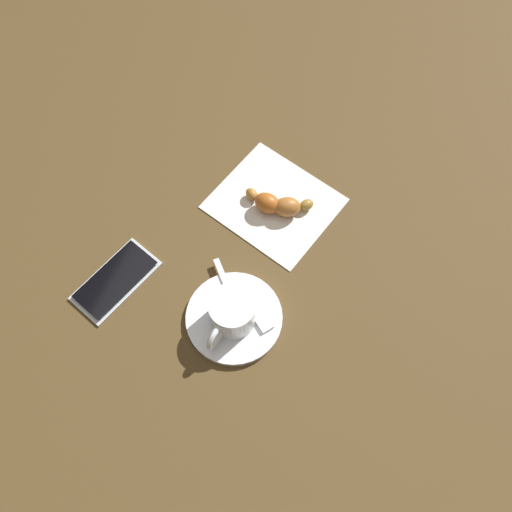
{
  "coord_description": "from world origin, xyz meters",
  "views": [
    {
      "loc": [
        0.31,
        0.15,
        0.77
      ],
      "look_at": [
        -0.01,
        0.01,
        0.01
      ],
      "focal_mm": 38.19,
      "sensor_mm": 36.0,
      "label": 1
    }
  ],
  "objects_px": {
    "sugar_packet": "(256,311)",
    "napkin": "(276,204)",
    "espresso_cup": "(232,313)",
    "teaspoon": "(236,307)",
    "cell_phone": "(116,280)",
    "saucer": "(234,318)",
    "croissant": "(278,204)"
  },
  "relations": [
    {
      "from": "sugar_packet",
      "to": "cell_phone",
      "type": "distance_m",
      "value": 0.22
    },
    {
      "from": "sugar_packet",
      "to": "napkin",
      "type": "distance_m",
      "value": 0.19
    },
    {
      "from": "napkin",
      "to": "cell_phone",
      "type": "bearing_deg",
      "value": -38.04
    },
    {
      "from": "teaspoon",
      "to": "napkin",
      "type": "relative_size",
      "value": 0.53
    },
    {
      "from": "napkin",
      "to": "espresso_cup",
      "type": "bearing_deg",
      "value": 4.61
    },
    {
      "from": "saucer",
      "to": "teaspoon",
      "type": "bearing_deg",
      "value": -166.77
    },
    {
      "from": "sugar_packet",
      "to": "croissant",
      "type": "height_order",
      "value": "croissant"
    },
    {
      "from": "espresso_cup",
      "to": "croissant",
      "type": "xyz_separation_m",
      "value": [
        -0.2,
        -0.01,
        -0.02
      ]
    },
    {
      "from": "espresso_cup",
      "to": "saucer",
      "type": "bearing_deg",
      "value": 174.7
    },
    {
      "from": "saucer",
      "to": "sugar_packet",
      "type": "height_order",
      "value": "sugar_packet"
    },
    {
      "from": "teaspoon",
      "to": "sugar_packet",
      "type": "distance_m",
      "value": 0.03
    },
    {
      "from": "saucer",
      "to": "teaspoon",
      "type": "xyz_separation_m",
      "value": [
        -0.01,
        -0.0,
        0.01
      ]
    },
    {
      "from": "teaspoon",
      "to": "croissant",
      "type": "relative_size",
      "value": 0.84
    },
    {
      "from": "sugar_packet",
      "to": "espresso_cup",
      "type": "bearing_deg",
      "value": 78.52
    },
    {
      "from": "espresso_cup",
      "to": "sugar_packet",
      "type": "bearing_deg",
      "value": 132.74
    },
    {
      "from": "espresso_cup",
      "to": "teaspoon",
      "type": "xyz_separation_m",
      "value": [
        -0.02,
        -0.0,
        -0.03
      ]
    },
    {
      "from": "espresso_cup",
      "to": "napkin",
      "type": "relative_size",
      "value": 0.52
    },
    {
      "from": "sugar_packet",
      "to": "croissant",
      "type": "bearing_deg",
      "value": -42.31
    },
    {
      "from": "saucer",
      "to": "cell_phone",
      "type": "xyz_separation_m",
      "value": [
        0.01,
        -0.19,
        -0.0
      ]
    },
    {
      "from": "espresso_cup",
      "to": "croissant",
      "type": "bearing_deg",
      "value": -176.99
    },
    {
      "from": "croissant",
      "to": "cell_phone",
      "type": "xyz_separation_m",
      "value": [
        0.21,
        -0.18,
        -0.01
      ]
    },
    {
      "from": "napkin",
      "to": "cell_phone",
      "type": "relative_size",
      "value": 1.26
    },
    {
      "from": "sugar_packet",
      "to": "napkin",
      "type": "xyz_separation_m",
      "value": [
        -0.19,
        -0.04,
        -0.01
      ]
    },
    {
      "from": "teaspoon",
      "to": "sugar_packet",
      "type": "height_order",
      "value": "teaspoon"
    },
    {
      "from": "cell_phone",
      "to": "saucer",
      "type": "bearing_deg",
      "value": 94.44
    },
    {
      "from": "croissant",
      "to": "cell_phone",
      "type": "bearing_deg",
      "value": -40.32
    },
    {
      "from": "sugar_packet",
      "to": "napkin",
      "type": "relative_size",
      "value": 0.38
    },
    {
      "from": "teaspoon",
      "to": "croissant",
      "type": "distance_m",
      "value": 0.18
    },
    {
      "from": "napkin",
      "to": "teaspoon",
      "type": "bearing_deg",
      "value": 4.2
    },
    {
      "from": "espresso_cup",
      "to": "sugar_packet",
      "type": "height_order",
      "value": "espresso_cup"
    },
    {
      "from": "sugar_packet",
      "to": "croissant",
      "type": "distance_m",
      "value": 0.18
    },
    {
      "from": "saucer",
      "to": "espresso_cup",
      "type": "distance_m",
      "value": 0.03
    }
  ]
}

